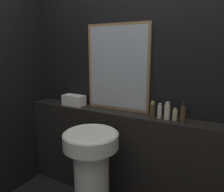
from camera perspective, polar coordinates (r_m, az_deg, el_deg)
wall_back at (r=2.13m, az=5.19°, el=5.16°), size 8.00×0.06×2.50m
vanity_counter at (r=2.25m, az=3.38°, el=-15.66°), size 2.22×0.21×0.91m
pedestal_sink at (r=1.92m, az=-5.37°, el=-19.44°), size 0.45×0.45×0.86m
mirror at (r=2.13m, az=1.49°, el=7.39°), size 0.66×0.03×0.83m
towel_stack at (r=2.38m, az=-9.92°, el=-1.08°), size 0.24×0.13×0.11m
shampoo_bottle at (r=1.97m, az=10.51°, el=-3.57°), size 0.05×0.05×0.14m
conditioner_bottle at (r=1.95m, az=12.32°, el=-3.94°), size 0.04×0.04×0.13m
lotion_bottle at (r=1.93m, az=14.21°, el=-3.91°), size 0.05×0.05×0.15m
body_wash_bottle at (r=1.93m, az=16.13°, el=-4.74°), size 0.04×0.04×0.11m
hand_soap_bottle at (r=1.91m, az=18.06°, el=-4.21°), size 0.04×0.04×0.16m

